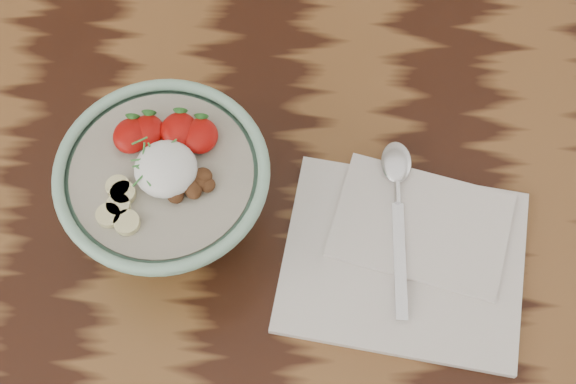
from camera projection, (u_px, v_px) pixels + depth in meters
The scene contains 4 objects.
table at pixel (255, 252), 90.50cm from camera, with size 160.00×90.00×75.00cm.
breakfast_bowl at pixel (168, 191), 76.01cm from camera, with size 19.75×19.75×13.31cm.
napkin at pixel (407, 254), 79.85cm from camera, with size 26.17×22.69×1.45cm.
spoon at pixel (397, 186), 81.61cm from camera, with size 3.28×19.14×1.00cm.
Camera 1 is at (4.80, -31.96, 150.58)cm, focal length 50.00 mm.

